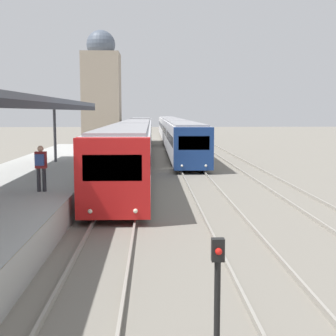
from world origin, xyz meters
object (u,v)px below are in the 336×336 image
(train_near, at_px, (136,138))
(train_far, at_px, (173,130))
(signal_post_near, at_px, (217,284))
(person_on_platform, at_px, (41,165))

(train_near, xyz_separation_m, train_far, (3.90, 18.53, -0.04))
(signal_post_near, bearing_deg, person_on_platform, 116.99)
(person_on_platform, height_order, train_far, train_far)
(train_near, height_order, signal_post_near, train_near)
(person_on_platform, relative_size, train_near, 0.03)
(person_on_platform, bearing_deg, train_far, 80.87)
(train_near, height_order, train_far, train_near)
(person_on_platform, height_order, train_near, train_near)
(signal_post_near, bearing_deg, train_near, 94.13)
(person_on_platform, xyz_separation_m, train_far, (6.58, 40.94, -0.29))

